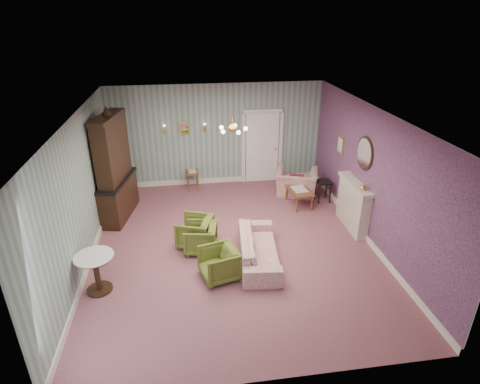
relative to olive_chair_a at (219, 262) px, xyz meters
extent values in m
plane|color=#8E525D|center=(0.42, 1.07, -0.34)|extent=(7.00, 7.00, 0.00)
plane|color=white|center=(0.42, 1.07, 2.56)|extent=(7.00, 7.00, 0.00)
plane|color=slate|center=(0.42, 4.57, 1.11)|extent=(6.00, 0.00, 6.00)
plane|color=slate|center=(0.42, -2.43, 1.11)|extent=(6.00, 0.00, 6.00)
plane|color=slate|center=(-2.58, 1.07, 1.11)|extent=(0.00, 7.00, 7.00)
plane|color=slate|center=(3.42, 1.07, 1.11)|extent=(0.00, 7.00, 7.00)
plane|color=#B45A84|center=(3.41, 1.07, 1.11)|extent=(0.00, 7.00, 7.00)
imported|color=#5E6724|center=(0.00, 0.00, 0.00)|extent=(0.77, 0.80, 0.69)
imported|color=#5E6724|center=(-0.30, 0.99, 0.00)|extent=(0.72, 0.75, 0.68)
imported|color=#5E6724|center=(-0.40, 1.25, 0.02)|extent=(0.85, 0.88, 0.72)
imported|color=#A04056|center=(0.87, 0.46, 0.04)|extent=(0.76, 2.00, 0.76)
imported|color=#A04056|center=(2.49, 3.42, 0.13)|extent=(1.26, 1.02, 0.95)
imported|color=gold|center=(3.26, 1.07, 0.89)|extent=(0.15, 0.15, 0.15)
cube|color=maroon|center=(2.44, 3.27, 0.14)|extent=(0.41, 0.28, 0.39)
camera|label=1|loc=(-0.50, -6.20, 4.40)|focal=29.45mm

